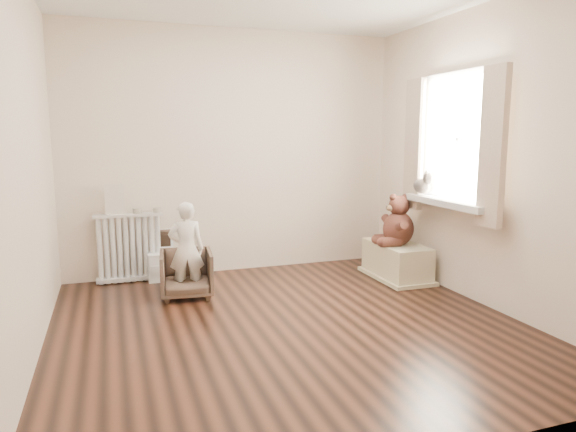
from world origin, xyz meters
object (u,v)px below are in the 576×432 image
object	(u,v)px
child	(186,249)
toy_vanity	(164,254)
teddy_bear	(399,216)
plush_cat	(423,185)
radiator	(129,244)
armchair	(186,274)
toy_bench	(397,259)

from	to	relation	value
child	toy_vanity	bearing A→B (deg)	-72.94
teddy_bear	plush_cat	bearing A→B (deg)	-41.17
child	plush_cat	distance (m)	2.39
radiator	armchair	size ratio (longest dim) A/B	1.47
toy_bench	teddy_bear	distance (m)	0.47
plush_cat	toy_bench	bearing A→B (deg)	119.78
teddy_bear	toy_vanity	bearing A→B (deg)	167.75
toy_vanity	child	distance (m)	0.74
radiator	toy_bench	xyz separation A→B (m)	(2.65, -0.77, -0.19)
toy_vanity	teddy_bear	xyz separation A→B (m)	(2.30, -0.78, 0.40)
armchair	toy_bench	xyz separation A→B (m)	(2.18, -0.08, -0.02)
radiator	teddy_bear	xyz separation A→B (m)	(2.63, -0.81, 0.28)
teddy_bear	child	bearing A→B (deg)	-175.44
radiator	child	world-z (taller)	child
toy_bench	teddy_bear	bearing A→B (deg)	-114.66
toy_vanity	armchair	xyz separation A→B (m)	(0.14, -0.66, -0.06)
toy_vanity	toy_bench	bearing A→B (deg)	-17.69
plush_cat	teddy_bear	bearing A→B (deg)	128.69
toy_vanity	armchair	size ratio (longest dim) A/B	1.09
radiator	armchair	world-z (taller)	radiator
toy_vanity	child	xyz separation A→B (m)	(0.14, -0.71, 0.18)
toy_vanity	armchair	distance (m)	0.67
child	radiator	bearing A→B (deg)	-51.21
child	toy_bench	distance (m)	2.19
toy_vanity	armchair	world-z (taller)	toy_vanity
radiator	plush_cat	xyz separation A→B (m)	(2.79, -0.98, 0.61)
radiator	toy_bench	size ratio (longest dim) A/B	0.90
radiator	child	bearing A→B (deg)	-57.30
toy_vanity	teddy_bear	world-z (taller)	teddy_bear
child	plush_cat	bearing A→B (deg)	-179.93
armchair	plush_cat	size ratio (longest dim) A/B	1.72
toy_vanity	teddy_bear	bearing A→B (deg)	-18.69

